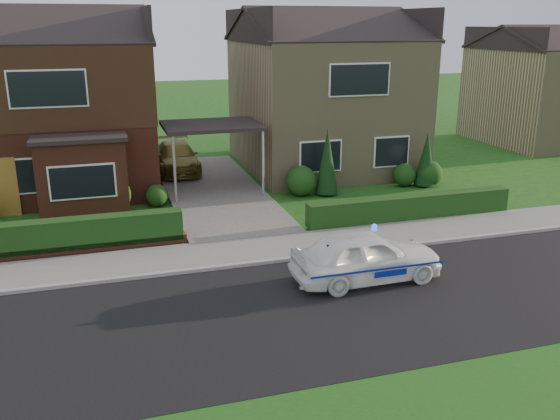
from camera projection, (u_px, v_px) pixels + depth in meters
name	position (u px, v px, depth m)	size (l,w,h in m)	color
ground	(302.00, 312.00, 14.06)	(120.00, 120.00, 0.00)	#164C14
road	(302.00, 312.00, 14.06)	(60.00, 6.00, 0.02)	black
kerb	(267.00, 262.00, 16.83)	(60.00, 0.16, 0.12)	#9E9993
sidewalk	(257.00, 249.00, 17.79)	(60.00, 2.00, 0.10)	slate
driveway	(214.00, 190.00, 24.08)	(3.80, 12.00, 0.12)	#666059
house_left	(56.00, 94.00, 23.99)	(7.50, 9.53, 7.25)	brown
house_right	(323.00, 88.00, 27.33)	(7.50, 8.06, 7.25)	tan
carport_link	(212.00, 127.00, 23.25)	(3.80, 3.00, 2.77)	black
dwarf_wall	(54.00, 252.00, 17.23)	(7.70, 0.25, 0.36)	brown
hedge_left	(55.00, 256.00, 17.42)	(7.50, 0.55, 0.90)	#133611
hedge_right	(409.00, 220.00, 20.55)	(7.50, 0.55, 0.80)	#133611
shrub_left_mid	(112.00, 195.00, 21.24)	(1.32, 1.32, 1.32)	#133611
shrub_left_near	(157.00, 195.00, 22.03)	(0.84, 0.84, 0.84)	#133611
shrub_right_near	(301.00, 181.00, 23.34)	(1.20, 1.20, 1.20)	#133611
shrub_right_mid	(404.00, 175.00, 24.75)	(0.96, 0.96, 0.96)	#133611
shrub_right_far	(429.00, 173.00, 24.73)	(1.08, 1.08, 1.08)	#133611
conifer_a	(327.00, 163.00, 23.23)	(0.90, 0.90, 2.60)	black
conifer_b	(426.00, 161.00, 24.51)	(0.90, 0.90, 2.20)	black
neighbour_right	(545.00, 96.00, 33.42)	(6.50, 7.00, 5.20)	tan
police_car	(366.00, 257.00, 15.56)	(3.67, 4.01, 1.52)	white
driveway_car	(177.00, 157.00, 26.78)	(1.78, 4.37, 1.27)	brown
potted_plant_a	(70.00, 209.00, 20.66)	(0.36, 0.24, 0.68)	gray
potted_plant_b	(165.00, 227.00, 18.72)	(0.43, 0.35, 0.79)	gray
potted_plant_c	(115.00, 206.00, 20.99)	(0.41, 0.41, 0.73)	gray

